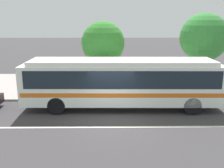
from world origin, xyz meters
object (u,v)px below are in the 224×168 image
Objects in this scene: street_tree_near_stop at (103,43)px; street_tree_mid_block at (204,38)px; pedestrian_walking_along_curb at (125,77)px; transit_bus at (122,80)px; pedestrian_waiting_near_sign at (124,83)px; bus_stop_sign at (168,73)px.

street_tree_mid_block reaches higher than street_tree_near_stop.
street_tree_mid_block reaches higher than pedestrian_walking_along_curb.
street_tree_mid_block is (6.35, 4.60, 2.16)m from transit_bus.
pedestrian_waiting_near_sign is at bearing -155.25° from street_tree_mid_block.
pedestrian_waiting_near_sign is (0.20, 1.76, -0.60)m from transit_bus.
transit_bus is at bearing -148.05° from bus_stop_sign.
pedestrian_waiting_near_sign is 0.34× the size of street_tree_near_stop.
bus_stop_sign is 4.62m from street_tree_mid_block.
street_tree_near_stop is at bearing 155.85° from bus_stop_sign.
bus_stop_sign is 0.50× the size of street_tree_near_stop.
pedestrian_walking_along_curb is 6.65m from street_tree_mid_block.
transit_bus is at bearing -73.30° from street_tree_near_stop.
street_tree_near_stop reaches higher than transit_bus.
street_tree_near_stop is at bearing 164.20° from pedestrian_walking_along_curb.
pedestrian_waiting_near_sign is 3.07m from bus_stop_sign.
transit_bus is 8.13m from street_tree_mid_block.
pedestrian_waiting_near_sign is at bearing -175.64° from bus_stop_sign.
bus_stop_sign is at bearing -140.43° from street_tree_mid_block.
street_tree_mid_block is at bearing 10.41° from pedestrian_walking_along_curb.
transit_bus reaches higher than bus_stop_sign.
street_tree_near_stop is (-4.39, 1.97, 1.79)m from bus_stop_sign.
street_tree_near_stop is at bearing 106.70° from transit_bus.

